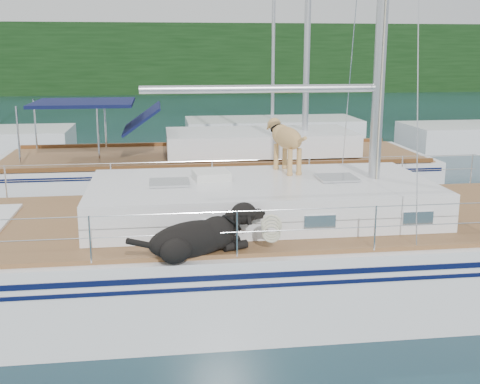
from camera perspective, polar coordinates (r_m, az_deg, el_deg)
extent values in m
plane|color=black|center=(9.69, -2.81, -9.62)|extent=(120.00, 120.00, 0.00)
cube|color=black|center=(53.90, -7.06, 12.42)|extent=(90.00, 3.00, 6.00)
cube|color=#595147|center=(55.19, -7.00, 9.95)|extent=(92.00, 1.00, 1.20)
cube|color=white|center=(9.50, -2.85, -6.84)|extent=(12.00, 3.80, 1.40)
cube|color=brown|center=(9.28, -2.90, -2.60)|extent=(11.52, 3.50, 0.06)
cube|color=white|center=(9.29, 2.00, -0.62)|extent=(5.20, 2.50, 0.55)
cylinder|color=silver|center=(9.04, 2.08, 9.75)|extent=(3.60, 0.12, 0.12)
cylinder|color=silver|center=(7.44, -1.82, -1.90)|extent=(10.56, 0.01, 0.01)
cylinder|color=silver|center=(10.84, -3.72, 2.92)|extent=(10.56, 0.01, 0.01)
cube|color=#1E35C1|center=(10.56, -7.30, -0.43)|extent=(0.59, 0.43, 0.04)
cube|color=silver|center=(9.32, -2.74, 1.59)|extent=(0.60, 0.52, 0.14)
torus|color=beige|center=(7.62, 3.00, -3.11)|extent=(0.35, 0.17, 0.33)
cube|color=white|center=(15.71, -2.48, 1.11)|extent=(11.00, 3.50, 1.30)
cube|color=brown|center=(15.59, -2.50, 3.45)|extent=(10.56, 3.29, 0.06)
cube|color=white|center=(15.68, 1.87, 4.81)|extent=(4.80, 2.30, 0.55)
cube|color=#0D1238|center=(15.46, -14.58, 8.19)|extent=(2.40, 2.30, 0.08)
cube|color=white|center=(25.56, 3.07, 5.74)|extent=(7.20, 3.00, 1.10)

